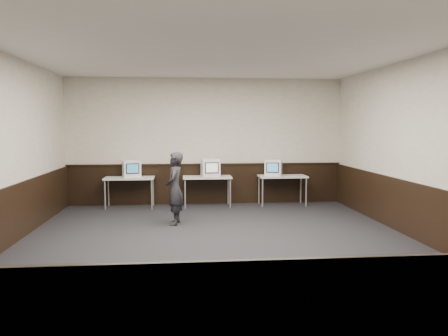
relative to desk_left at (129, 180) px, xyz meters
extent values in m
plane|color=black|center=(1.90, -3.60, -0.68)|extent=(8.00, 8.00, 0.00)
plane|color=white|center=(1.90, -3.60, 2.52)|extent=(8.00, 8.00, 0.00)
plane|color=#BCB5A5|center=(1.90, 0.40, 0.92)|extent=(7.00, 0.00, 7.00)
plane|color=#BCB5A5|center=(1.90, -7.60, 0.92)|extent=(7.00, 0.00, 7.00)
plane|color=#BCB5A5|center=(5.40, -3.60, 0.92)|extent=(0.00, 8.00, 8.00)
cube|color=black|center=(1.90, 0.38, -0.18)|extent=(6.98, 0.04, 1.00)
cube|color=black|center=(1.90, -7.58, -0.18)|extent=(6.98, 0.04, 1.00)
cube|color=black|center=(-1.58, -3.60, -0.18)|extent=(0.04, 7.98, 1.00)
cube|color=black|center=(5.38, -3.60, -0.18)|extent=(0.04, 7.98, 1.00)
cube|color=black|center=(1.90, 0.36, 0.34)|extent=(6.98, 0.06, 0.04)
cube|color=beige|center=(0.00, 0.00, 0.05)|extent=(1.20, 0.60, 0.04)
cylinder|color=#999999|center=(-0.55, -0.25, -0.32)|extent=(0.04, 0.04, 0.71)
cylinder|color=#999999|center=(0.55, -0.25, -0.32)|extent=(0.04, 0.04, 0.71)
cylinder|color=#999999|center=(-0.55, 0.25, -0.32)|extent=(0.04, 0.04, 0.71)
cylinder|color=#999999|center=(0.55, 0.25, -0.32)|extent=(0.04, 0.04, 0.71)
cube|color=beige|center=(1.90, 0.00, 0.05)|extent=(1.20, 0.60, 0.04)
cylinder|color=#999999|center=(1.35, -0.25, -0.32)|extent=(0.04, 0.04, 0.71)
cylinder|color=#999999|center=(2.45, -0.25, -0.32)|extent=(0.04, 0.04, 0.71)
cylinder|color=#999999|center=(1.35, 0.25, -0.32)|extent=(0.04, 0.04, 0.71)
cylinder|color=#999999|center=(2.45, 0.25, -0.32)|extent=(0.04, 0.04, 0.71)
cube|color=beige|center=(3.80, 0.00, 0.05)|extent=(1.20, 0.60, 0.04)
cylinder|color=#999999|center=(3.25, -0.25, -0.32)|extent=(0.04, 0.04, 0.71)
cylinder|color=#999999|center=(4.35, -0.25, -0.32)|extent=(0.04, 0.04, 0.71)
cylinder|color=#999999|center=(3.25, 0.25, -0.32)|extent=(0.04, 0.04, 0.71)
cylinder|color=#999999|center=(4.35, 0.25, -0.32)|extent=(0.04, 0.04, 0.71)
cube|color=white|center=(0.05, 0.03, 0.28)|extent=(0.51, 0.52, 0.42)
cube|color=black|center=(0.10, -0.18, 0.30)|extent=(0.31, 0.09, 0.25)
cube|color=teal|center=(0.11, -0.19, 0.30)|extent=(0.26, 0.07, 0.21)
cube|color=white|center=(1.98, -0.05, 0.29)|extent=(0.47, 0.49, 0.44)
cube|color=black|center=(2.00, -0.28, 0.31)|extent=(0.33, 0.05, 0.26)
cube|color=beige|center=(2.00, -0.29, 0.31)|extent=(0.28, 0.03, 0.22)
cube|color=white|center=(3.56, -0.02, 0.28)|extent=(0.52, 0.53, 0.41)
cube|color=black|center=(3.50, -0.23, 0.30)|extent=(0.30, 0.11, 0.25)
cube|color=teal|center=(3.50, -0.24, 0.30)|extent=(0.26, 0.08, 0.21)
imported|color=black|center=(1.13, -1.94, 0.06)|extent=(0.42, 0.58, 1.47)
camera|label=1|loc=(1.29, -10.73, 1.32)|focal=35.00mm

